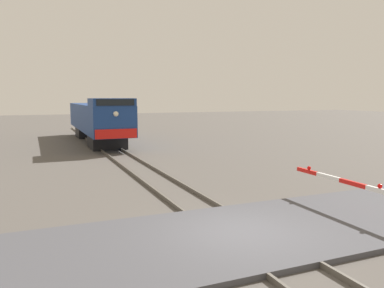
% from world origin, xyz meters
% --- Properties ---
extents(ground_plane, '(160.00, 160.00, 0.00)m').
position_xyz_m(ground_plane, '(0.00, 0.00, 0.00)').
color(ground_plane, '#514C47').
extents(rail_track_left, '(0.08, 80.00, 0.15)m').
position_xyz_m(rail_track_left, '(-0.72, 0.00, 0.07)').
color(rail_track_left, '#59544C').
rests_on(rail_track_left, ground_plane).
extents(rail_track_right, '(0.08, 80.00, 0.15)m').
position_xyz_m(rail_track_right, '(0.72, 0.00, 0.07)').
color(rail_track_right, '#59544C').
rests_on(rail_track_right, ground_plane).
extents(road_surface, '(36.00, 4.80, 0.15)m').
position_xyz_m(road_surface, '(0.00, 0.00, 0.08)').
color(road_surface, '#47474C').
rests_on(road_surface, ground_plane).
extents(locomotive, '(2.98, 15.93, 3.77)m').
position_xyz_m(locomotive, '(0.00, 24.26, 1.97)').
color(locomotive, black).
rests_on(locomotive, ground_plane).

